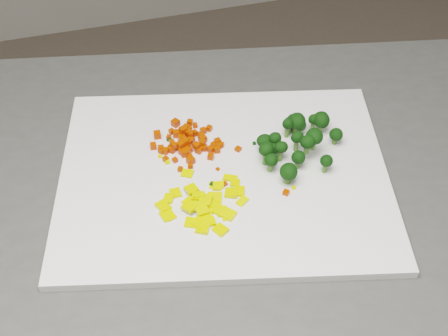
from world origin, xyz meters
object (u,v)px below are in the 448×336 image
object	(u,v)px
carrot_pile	(187,139)
cutting_board	(224,176)
broccoli_pile	(298,138)
pepper_pile	(199,197)
counter_block	(226,332)

from	to	relation	value
carrot_pile	cutting_board	bearing A→B (deg)	-60.76
cutting_board	broccoli_pile	xyz separation A→B (m)	(0.11, 0.01, 0.04)
cutting_board	broccoli_pile	size ratio (longest dim) A/B	3.75
pepper_pile	cutting_board	bearing A→B (deg)	41.97
carrot_pile	pepper_pile	bearing A→B (deg)	-94.91
counter_block	cutting_board	distance (m)	0.46
cutting_board	counter_block	bearing A→B (deg)	54.73
pepper_pile	broccoli_pile	distance (m)	0.17
counter_block	carrot_pile	world-z (taller)	carrot_pile
carrot_pile	broccoli_pile	distance (m)	0.16
cutting_board	broccoli_pile	distance (m)	0.12
carrot_pile	counter_block	bearing A→B (deg)	-52.07
cutting_board	carrot_pile	xyz separation A→B (m)	(-0.04, 0.07, 0.02)
pepper_pile	broccoli_pile	size ratio (longest dim) A/B	0.97
carrot_pile	broccoli_pile	xyz separation A→B (m)	(0.15, -0.06, 0.01)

